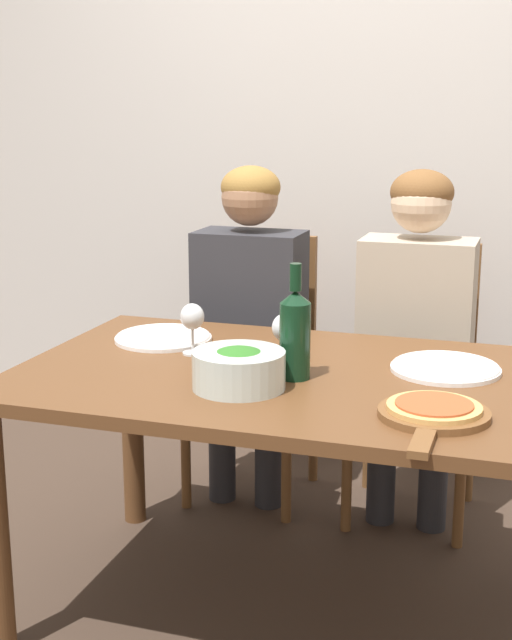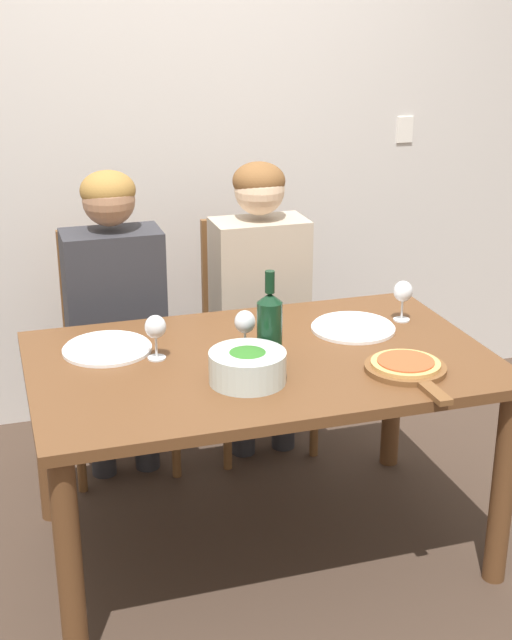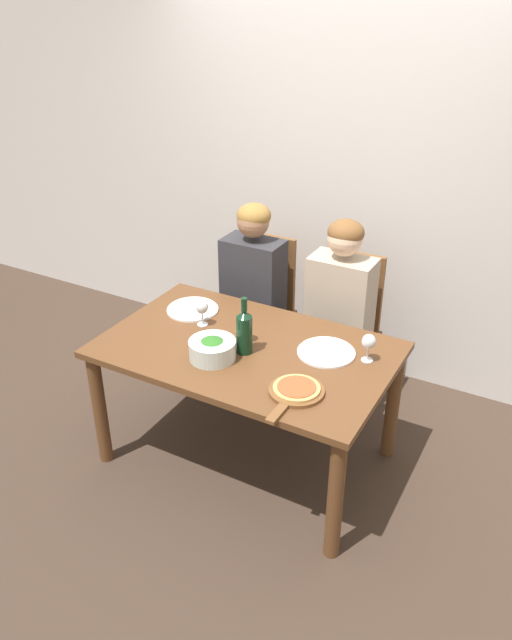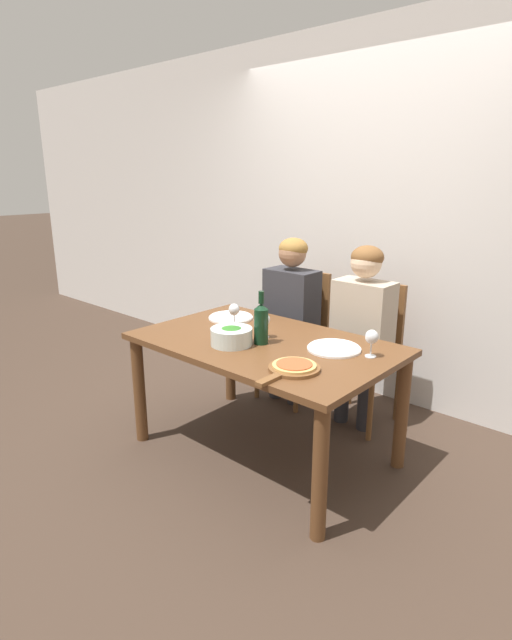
# 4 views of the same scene
# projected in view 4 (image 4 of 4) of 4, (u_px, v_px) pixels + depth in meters

# --- Properties ---
(ground_plane) EXTENTS (40.00, 40.00, 0.00)m
(ground_plane) POSITION_uv_depth(u_px,v_px,m) (264.00, 451.00, 3.12)
(ground_plane) COLOR #3D2D23
(back_wall) EXTENTS (10.00, 0.06, 2.70)m
(back_wall) POSITION_uv_depth(u_px,v_px,m) (378.00, 219.00, 3.65)
(back_wall) COLOR silver
(back_wall) RESTS_ON ground
(dining_table) EXTENTS (1.51, 0.94, 0.73)m
(dining_table) POSITION_uv_depth(u_px,v_px,m) (264.00, 357.00, 2.95)
(dining_table) COLOR brown
(dining_table) RESTS_ON ground
(chair_left) EXTENTS (0.42, 0.42, 0.96)m
(chair_left) POSITION_uv_depth(u_px,v_px,m) (299.00, 331.00, 3.81)
(chair_left) COLOR brown
(chair_left) RESTS_ON ground
(chair_right) EXTENTS (0.42, 0.42, 0.96)m
(chair_right) POSITION_uv_depth(u_px,v_px,m) (368.00, 348.00, 3.43)
(chair_right) COLOR brown
(chair_right) RESTS_ON ground
(person_woman) EXTENTS (0.47, 0.51, 1.23)m
(person_woman) POSITION_uv_depth(u_px,v_px,m) (290.00, 305.00, 3.66)
(person_woman) COLOR #28282D
(person_woman) RESTS_ON ground
(person_man) EXTENTS (0.47, 0.51, 1.23)m
(person_man) POSITION_uv_depth(u_px,v_px,m) (361.00, 320.00, 3.28)
(person_man) COLOR #28282D
(person_man) RESTS_ON ground
(wine_bottle) EXTENTS (0.08, 0.08, 0.31)m
(wine_bottle) POSITION_uv_depth(u_px,v_px,m) (261.00, 323.00, 2.84)
(wine_bottle) COLOR black
(wine_bottle) RESTS_ON dining_table
(broccoli_bowl) EXTENTS (0.24, 0.24, 0.11)m
(broccoli_bowl) POSITION_uv_depth(u_px,v_px,m) (231.00, 336.00, 2.84)
(broccoli_bowl) COLOR silver
(broccoli_bowl) RESTS_ON dining_table
(dinner_plate_left) EXTENTS (0.30, 0.30, 0.02)m
(dinner_plate_left) POSITION_uv_depth(u_px,v_px,m) (231.00, 317.00, 3.36)
(dinner_plate_left) COLOR white
(dinner_plate_left) RESTS_ON dining_table
(dinner_plate_right) EXTENTS (0.30, 0.30, 0.02)m
(dinner_plate_right) POSITION_uv_depth(u_px,v_px,m) (334.00, 348.00, 2.77)
(dinner_plate_right) COLOR white
(dinner_plate_right) RESTS_ON dining_table
(pizza_on_board) EXTENTS (0.26, 0.40, 0.04)m
(pizza_on_board) POSITION_uv_depth(u_px,v_px,m) (293.00, 368.00, 2.47)
(pizza_on_board) COLOR brown
(pizza_on_board) RESTS_ON dining_table
(wine_glass_left) EXTENTS (0.07, 0.07, 0.15)m
(wine_glass_left) POSITION_uv_depth(u_px,v_px,m) (234.00, 311.00, 3.16)
(wine_glass_left) COLOR silver
(wine_glass_left) RESTS_ON dining_table
(wine_glass_right) EXTENTS (0.07, 0.07, 0.15)m
(wine_glass_right) POSITION_uv_depth(u_px,v_px,m) (372.00, 338.00, 2.63)
(wine_glass_right) COLOR silver
(wine_glass_right) RESTS_ON dining_table
(wine_glass_centre) EXTENTS (0.07, 0.07, 0.15)m
(wine_glass_centre) POSITION_uv_depth(u_px,v_px,m) (264.00, 321.00, 2.95)
(wine_glass_centre) COLOR silver
(wine_glass_centre) RESTS_ON dining_table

